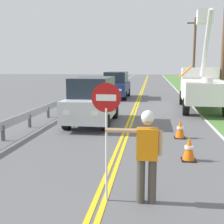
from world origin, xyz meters
TOP-DOWN VIEW (x-y plane):
  - centerline_yellow_left at (-0.09, 20.00)m, footprint 0.11×110.00m
  - centerline_yellow_right at (0.09, 20.00)m, footprint 0.11×110.00m
  - edge_line_right at (3.60, 20.00)m, footprint 0.12×110.00m
  - edge_line_left at (-3.60, 20.00)m, footprint 0.12×110.00m
  - flagger_worker at (0.89, 4.71)m, footprint 1.09×0.25m
  - stop_sign_paddle at (0.12, 4.69)m, footprint 0.56×0.04m
  - utility_bucket_truck at (3.95, 17.45)m, footprint 2.97×6.91m
  - oncoming_suv_nearest at (-1.67, 12.20)m, footprint 1.94×4.62m
  - oncoming_suv_second at (-1.83, 22.50)m, footprint 1.95×4.62m
  - utility_pole_mid at (5.68, 33.97)m, footprint 1.80×0.28m
  - traffic_cone_lead at (2.04, 7.41)m, footprint 0.40×0.40m
  - traffic_cone_mid at (2.03, 9.95)m, footprint 0.40×0.40m
  - guardrail_left_shoulder at (-4.20, 16.71)m, footprint 0.10×32.00m

SIDE VIEW (x-z plane):
  - centerline_yellow_left at x=-0.09m, z-range 0.00..0.01m
  - centerline_yellow_right at x=0.09m, z-range 0.00..0.01m
  - edge_line_right at x=3.60m, z-range 0.00..0.01m
  - edge_line_left at x=-3.60m, z-range 0.00..0.01m
  - traffic_cone_lead at x=2.04m, z-range -0.01..0.69m
  - traffic_cone_mid at x=2.03m, z-range -0.01..0.69m
  - guardrail_left_shoulder at x=-4.20m, z-range 0.16..0.87m
  - flagger_worker at x=0.89m, z-range 0.13..1.96m
  - oncoming_suv_nearest at x=-1.67m, z-range 0.01..2.11m
  - oncoming_suv_second at x=-1.83m, z-range 0.01..2.11m
  - utility_bucket_truck at x=3.95m, z-range -1.48..4.33m
  - stop_sign_paddle at x=0.12m, z-range 0.54..2.87m
  - utility_pole_mid at x=5.68m, z-range 0.18..8.06m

